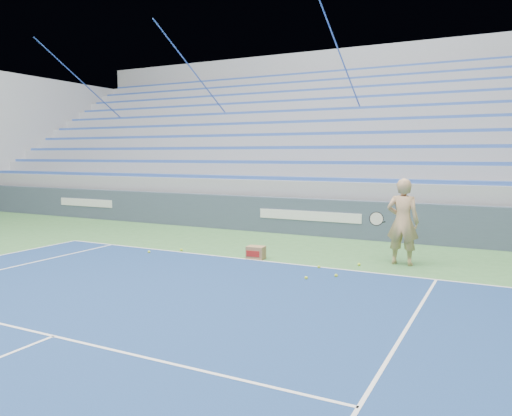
% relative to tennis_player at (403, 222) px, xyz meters
% --- Properties ---
extents(sponsor_barrier, '(30.00, 0.32, 1.10)m').
position_rel_tennis_player_xyz_m(sponsor_barrier, '(-3.23, 2.89, -0.40)').
color(sponsor_barrier, '#3D495D').
rests_on(sponsor_barrier, ground).
extents(bleachers, '(31.00, 9.15, 7.30)m').
position_rel_tennis_player_xyz_m(bleachers, '(-3.24, 8.61, 1.41)').
color(bleachers, '#999BA1').
rests_on(bleachers, ground).
extents(tennis_player, '(0.96, 0.85, 1.90)m').
position_rel_tennis_player_xyz_m(tennis_player, '(0.00, 0.00, 0.00)').
color(tennis_player, tan).
rests_on(tennis_player, ground).
extents(ball_box, '(0.43, 0.34, 0.30)m').
position_rel_tennis_player_xyz_m(ball_box, '(-3.12, -0.94, -0.80)').
color(ball_box, '#946F47').
rests_on(ball_box, ground).
extents(tennis_ball_0, '(0.07, 0.07, 0.07)m').
position_rel_tennis_player_xyz_m(tennis_ball_0, '(-1.38, -2.21, -0.92)').
color(tennis_ball_0, '#C6E32E').
rests_on(tennis_ball_0, ground).
extents(tennis_ball_1, '(0.07, 0.07, 0.07)m').
position_rel_tennis_player_xyz_m(tennis_ball_1, '(-0.79, -0.56, -0.92)').
color(tennis_ball_1, '#C6E32E').
rests_on(tennis_ball_1, ground).
extents(tennis_ball_2, '(0.07, 0.07, 0.07)m').
position_rel_tennis_player_xyz_m(tennis_ball_2, '(-5.21, -0.96, -0.92)').
color(tennis_ball_2, '#C6E32E').
rests_on(tennis_ball_2, ground).
extents(tennis_ball_3, '(0.07, 0.07, 0.07)m').
position_rel_tennis_player_xyz_m(tennis_ball_3, '(-5.76, -1.54, -0.92)').
color(tennis_ball_3, '#C6E32E').
rests_on(tennis_ball_3, ground).
extents(tennis_ball_4, '(0.07, 0.07, 0.07)m').
position_rel_tennis_player_xyz_m(tennis_ball_4, '(-1.48, -1.20, -0.92)').
color(tennis_ball_4, '#C6E32E').
rests_on(tennis_ball_4, ground).
extents(tennis_ball_5, '(0.07, 0.07, 0.07)m').
position_rel_tennis_player_xyz_m(tennis_ball_5, '(-0.92, -1.76, -0.92)').
color(tennis_ball_5, '#C6E32E').
rests_on(tennis_ball_5, ground).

